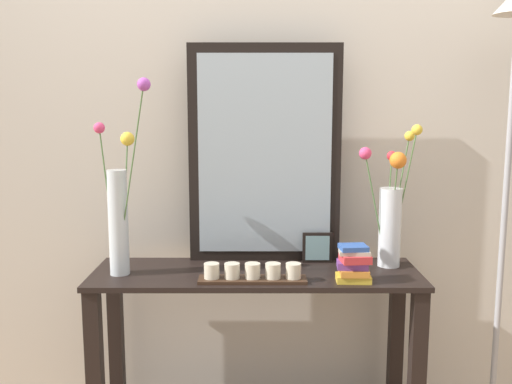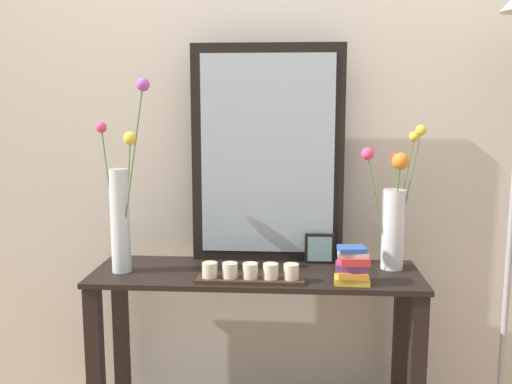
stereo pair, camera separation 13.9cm
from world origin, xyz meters
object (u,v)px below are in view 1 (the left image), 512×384
at_px(book_stack, 354,264).
at_px(floor_lamp, 508,158).
at_px(candle_tray, 253,274).
at_px(picture_frame_small, 317,248).
at_px(mirror_leaning, 265,154).
at_px(tall_vase_left, 119,210).
at_px(vase_right, 391,213).
at_px(console_table, 256,355).

height_order(book_stack, floor_lamp, floor_lamp).
distance_m(candle_tray, picture_frame_small, 0.36).
xyz_separation_m(mirror_leaning, picture_frame_small, (0.21, -0.04, -0.37)).
xyz_separation_m(tall_vase_left, book_stack, (0.86, -0.09, -0.18)).
height_order(tall_vase_left, floor_lamp, floor_lamp).
height_order(mirror_leaning, candle_tray, mirror_leaning).
distance_m(vase_right, book_stack, 0.30).
xyz_separation_m(vase_right, candle_tray, (-0.54, -0.20, -0.19)).
bearing_deg(picture_frame_small, candle_tray, -136.59).
relative_size(vase_right, floor_lamp, 0.29).
height_order(mirror_leaning, vase_right, mirror_leaning).
bearing_deg(picture_frame_small, console_table, -153.39).
xyz_separation_m(console_table, candle_tray, (-0.01, -0.12, 0.37)).
xyz_separation_m(console_table, floor_lamp, (0.95, 0.03, 0.78)).
height_order(tall_vase_left, vase_right, tall_vase_left).
bearing_deg(floor_lamp, vase_right, 174.10).
xyz_separation_m(console_table, picture_frame_small, (0.25, 0.12, 0.40)).
height_order(console_table, mirror_leaning, mirror_leaning).
height_order(vase_right, candle_tray, vase_right).
distance_m(tall_vase_left, book_stack, 0.89).
relative_size(vase_right, candle_tray, 1.43).
relative_size(candle_tray, book_stack, 2.93).
bearing_deg(candle_tray, mirror_leaning, 80.57).
distance_m(tall_vase_left, candle_tray, 0.55).
bearing_deg(floor_lamp, mirror_leaning, 171.63).
xyz_separation_m(book_stack, floor_lamp, (0.60, 0.15, 0.37)).
xyz_separation_m(console_table, vase_right, (0.53, 0.07, 0.56)).
distance_m(console_table, floor_lamp, 1.23).
bearing_deg(mirror_leaning, console_table, -102.03).
xyz_separation_m(vase_right, floor_lamp, (0.43, -0.04, 0.22)).
distance_m(console_table, tall_vase_left, 0.78).
xyz_separation_m(mirror_leaning, vase_right, (0.49, -0.09, -0.22)).
distance_m(mirror_leaning, book_stack, 0.57).
relative_size(tall_vase_left, candle_tray, 1.85).
distance_m(mirror_leaning, vase_right, 0.55).
distance_m(vase_right, picture_frame_small, 0.32).
bearing_deg(tall_vase_left, mirror_leaning, 20.02).
bearing_deg(floor_lamp, console_table, -178.18).
bearing_deg(floor_lamp, picture_frame_small, 172.41).
distance_m(picture_frame_small, floor_lamp, 0.80).
relative_size(console_table, floor_lamp, 0.66).
xyz_separation_m(mirror_leaning, tall_vase_left, (-0.54, -0.20, -0.19)).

